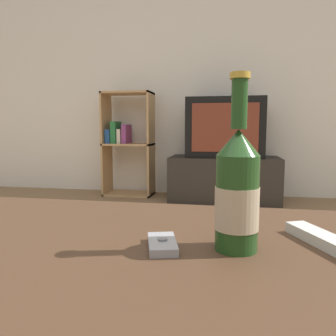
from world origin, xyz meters
name	(u,v)px	position (x,y,z in m)	size (l,w,h in m)	color
back_wall	(204,71)	(0.00, 3.02, 1.30)	(8.00, 0.05, 2.60)	silver
coffee_table	(69,289)	(0.00, 0.00, 0.43)	(1.26, 0.74, 0.49)	#422B1C
tv_stand	(224,179)	(0.23, 2.71, 0.21)	(1.04, 0.48, 0.43)	#28231E
television	(225,128)	(0.23, 2.71, 0.71)	(0.73, 0.38, 0.56)	black
bookshelf	(126,142)	(-0.79, 2.81, 0.56)	(0.51, 0.30, 1.07)	tan
beer_bottle	(237,191)	(0.28, 0.06, 0.59)	(0.07, 0.07, 0.29)	#1E4219
cell_phone	(162,244)	(0.15, 0.04, 0.50)	(0.07, 0.10, 0.02)	gray
remote_control	(324,240)	(0.43, 0.10, 0.50)	(0.11, 0.17, 0.02)	beige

